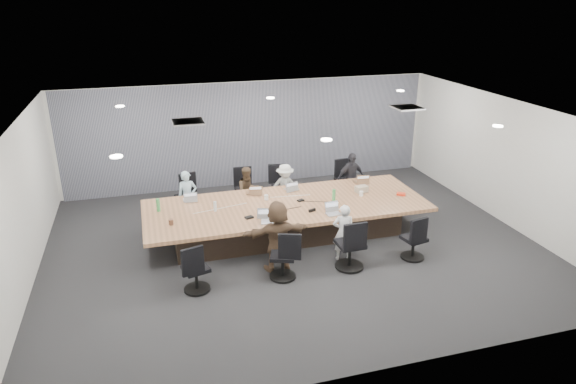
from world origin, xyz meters
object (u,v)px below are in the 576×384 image
object	(u,v)px
chair_7	(414,242)
canvas_bag	(361,189)
person_5	(278,236)
bottle_green_right	(334,195)
stapler	(312,210)
snack_packet	(401,194)
laptop_1	(253,193)
laptop_6	(334,214)
chair_0	(187,200)
chair_2	(281,190)
person_0	(188,197)
chair_1	(245,193)
mug_brown	(171,222)
laptop_2	(291,189)
chair_6	(350,248)
bottle_green_left	(158,205)
laptop_5	(270,222)
chair_4	(196,272)
conference_table	(287,218)
person_3	(351,178)
person_1	(248,191)
person_6	(343,233)
bottle_clear	(215,206)
laptop_0	(190,200)
laptop_3	(360,182)

from	to	relation	value
chair_7	canvas_bag	xyz separation A→B (m)	(-0.31, 1.90, 0.45)
person_5	bottle_green_right	size ratio (longest dim) A/B	5.47
stapler	snack_packet	size ratio (longest dim) A/B	0.84
laptop_1	laptop_6	bearing A→B (deg)	143.21
chair_0	chair_2	xyz separation A→B (m)	(2.31, 0.00, 0.02)
chair_7	person_0	bearing A→B (deg)	131.93
chair_1	mug_brown	xyz separation A→B (m)	(-1.89, -2.08, 0.39)
mug_brown	canvas_bag	size ratio (longest dim) A/B	0.41
laptop_2	laptop_6	xyz separation A→B (m)	(0.42, -1.60, 0.00)
chair_6	chair_7	distance (m)	1.36
person_5	bottle_green_left	bearing A→B (deg)	-40.67
chair_1	laptop_5	xyz separation A→B (m)	(-0.01, -2.50, 0.34)
stapler	person_5	bearing A→B (deg)	-158.89
chair_1	chair_4	distance (m)	3.76
chair_0	laptop_6	world-z (taller)	chair_0
conference_table	canvas_bag	world-z (taller)	canvas_bag
person_3	bottle_green_left	bearing A→B (deg)	-178.45
chair_2	laptop_6	world-z (taller)	chair_2
bottle_green_left	bottle_green_right	distance (m)	3.72
snack_packet	chair_0	bearing A→B (deg)	157.21
mug_brown	person_5	bearing A→B (deg)	-27.27
chair_6	person_5	size ratio (longest dim) A/B	0.61
person_1	person_5	size ratio (longest dim) A/B	0.85
person_0	person_3	distance (m)	4.01
person_6	bottle_green_left	xyz separation A→B (m)	(-3.41, 1.72, 0.29)
person_5	canvas_bag	distance (m)	2.84
bottle_clear	laptop_2	bearing A→B (deg)	22.07
chair_6	chair_7	world-z (taller)	chair_6
chair_1	bottle_green_left	xyz separation A→B (m)	(-2.09, -1.33, 0.47)
bottle_clear	laptop_6	bearing A→B (deg)	-20.19
laptop_0	bottle_green_left	distance (m)	0.82
person_0	bottle_clear	world-z (taller)	person_0
conference_table	mug_brown	xyz separation A→B (m)	(-2.45, -0.38, 0.39)
person_6	bottle_clear	world-z (taller)	person_6
conference_table	laptop_5	distance (m)	1.04
bottle_green_left	mug_brown	bearing A→B (deg)	-75.14
person_3	bottle_clear	world-z (taller)	person_3
chair_2	laptop_3	world-z (taller)	chair_2
chair_0	canvas_bag	size ratio (longest dim) A/B	2.86
person_0	person_5	distance (m)	3.04
chair_7	snack_packet	distance (m)	1.61
chair_0	laptop_1	xyz separation A→B (m)	(1.41, -0.90, 0.36)
chair_4	mug_brown	distance (m)	1.42
laptop_0	chair_7	bearing A→B (deg)	152.76
chair_4	canvas_bag	xyz separation A→B (m)	(3.97, 1.90, 0.45)
person_3	person_6	distance (m)	2.99
conference_table	laptop_6	bearing A→B (deg)	-46.34
laptop_2	canvas_bag	bearing A→B (deg)	145.68
bottle_green_right	chair_1	bearing A→B (deg)	131.57
chair_4	chair_6	distance (m)	2.92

